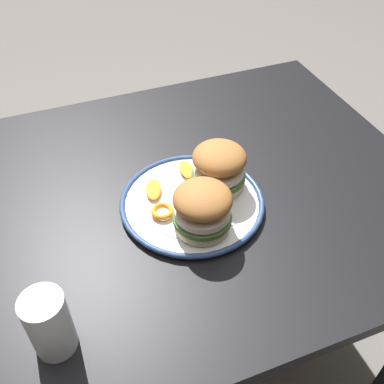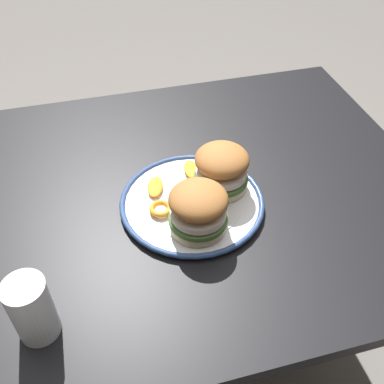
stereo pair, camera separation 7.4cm
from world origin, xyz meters
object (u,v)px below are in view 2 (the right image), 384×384
dinner_plate (192,202)px  sandwich_half_left (222,168)px  dining_table (165,226)px  drinking_glass (33,312)px  sandwich_half_right (198,208)px

dinner_plate → sandwich_half_left: (-0.07, -0.03, 0.06)m
dining_table → drinking_glass: size_ratio=9.78×
drinking_glass → dining_table: bearing=-134.4°
dining_table → sandwich_half_left: size_ratio=7.49×
sandwich_half_left → sandwich_half_right: same height
dining_table → drinking_glass: (0.27, 0.27, 0.16)m
drinking_glass → sandwich_half_right: bearing=-155.6°
drinking_glass → dinner_plate: bearing=-145.8°
dinner_plate → sandwich_half_left: 0.10m
sandwich_half_left → sandwich_half_right: (0.08, 0.10, 0.00)m
dining_table → sandwich_half_right: size_ratio=7.62×
sandwich_half_left → sandwich_half_right: size_ratio=1.02×
sandwich_half_left → drinking_glass: drinking_glass is taller
dining_table → sandwich_half_right: sandwich_half_right is taller
dinner_plate → sandwich_half_left: size_ratio=1.91×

